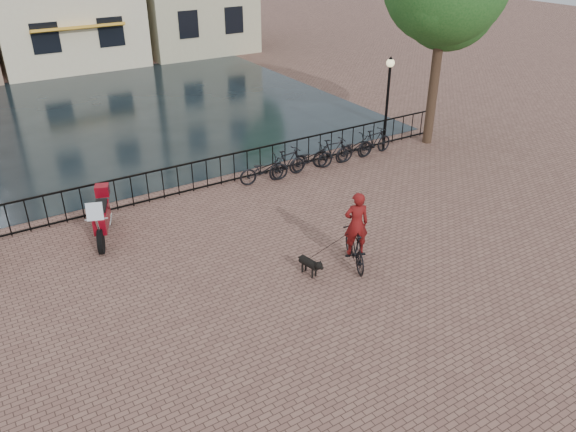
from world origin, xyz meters
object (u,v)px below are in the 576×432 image
lamp_post (388,88)px  motorcycle (101,213)px  cyclist (356,234)px  dog (309,265)px

lamp_post → motorcycle: (-11.00, -1.06, -1.60)m
cyclist → motorcycle: (-5.04, 4.76, -0.12)m
motorcycle → lamp_post: bearing=25.7°
lamp_post → dog: lamp_post is taller
lamp_post → cyclist: lamp_post is taller
cyclist → motorcycle: 6.94m
dog → motorcycle: 5.94m
dog → motorcycle: size_ratio=0.37×
lamp_post → cyclist: bearing=-135.7°
lamp_post → motorcycle: 11.17m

